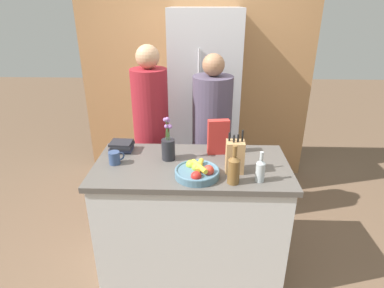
# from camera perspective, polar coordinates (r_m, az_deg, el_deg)

# --- Properties ---
(ground_plane) EXTENTS (14.00, 14.00, 0.00)m
(ground_plane) POSITION_cam_1_polar(r_m,az_deg,el_deg) (2.87, -0.06, -20.23)
(ground_plane) COLOR brown
(kitchen_island) EXTENTS (1.41, 0.70, 0.93)m
(kitchen_island) POSITION_cam_1_polar(r_m,az_deg,el_deg) (2.57, -0.07, -12.77)
(kitchen_island) COLOR silver
(kitchen_island) RESTS_ON ground_plane
(back_wall_wood) EXTENTS (2.61, 0.12, 2.60)m
(back_wall_wood) POSITION_cam_1_polar(r_m,az_deg,el_deg) (3.75, 0.81, 13.21)
(back_wall_wood) COLOR #AD7A4C
(back_wall_wood) RESTS_ON ground_plane
(refrigerator) EXTENTS (0.71, 0.63, 1.95)m
(refrigerator) POSITION_cam_1_polar(r_m,az_deg,el_deg) (3.48, 2.13, 6.85)
(refrigerator) COLOR #B7B7BC
(refrigerator) RESTS_ON ground_plane
(fruit_bowl) EXTENTS (0.30, 0.30, 0.10)m
(fruit_bowl) POSITION_cam_1_polar(r_m,az_deg,el_deg) (2.15, 0.97, -4.94)
(fruit_bowl) COLOR slate
(fruit_bowl) RESTS_ON kitchen_island
(knife_block) EXTENTS (0.12, 0.10, 0.30)m
(knife_block) POSITION_cam_1_polar(r_m,az_deg,el_deg) (2.19, 7.63, -2.20)
(knife_block) COLOR tan
(knife_block) RESTS_ON kitchen_island
(flower_vase) EXTENTS (0.10, 0.10, 0.34)m
(flower_vase) POSITION_cam_1_polar(r_m,az_deg,el_deg) (2.36, -4.24, -0.51)
(flower_vase) COLOR #232328
(flower_vase) RESTS_ON kitchen_island
(cereal_box) EXTENTS (0.17, 0.08, 0.27)m
(cereal_box) POSITION_cam_1_polar(r_m,az_deg,el_deg) (2.44, 4.69, 1.25)
(cereal_box) COLOR red
(cereal_box) RESTS_ON kitchen_island
(coffee_mug) EXTENTS (0.11, 0.09, 0.09)m
(coffee_mug) POSITION_cam_1_polar(r_m,az_deg,el_deg) (2.37, -13.56, -2.39)
(coffee_mug) COLOR #334770
(coffee_mug) RESTS_ON kitchen_island
(book_stack) EXTENTS (0.18, 0.16, 0.08)m
(book_stack) POSITION_cam_1_polar(r_m,az_deg,el_deg) (2.56, -12.36, -0.39)
(book_stack) COLOR #2D334C
(book_stack) RESTS_ON kitchen_island
(bottle_oil) EXTENTS (0.06, 0.06, 0.21)m
(bottle_oil) POSITION_cam_1_polar(r_m,az_deg,el_deg) (2.12, 12.04, -4.50)
(bottle_oil) COLOR #B2BCC1
(bottle_oil) RESTS_ON kitchen_island
(bottle_vinegar) EXTENTS (0.08, 0.08, 0.26)m
(bottle_vinegar) POSITION_cam_1_polar(r_m,az_deg,el_deg) (2.06, 7.44, -4.36)
(bottle_vinegar) COLOR brown
(bottle_vinegar) RESTS_ON kitchen_island
(person_at_sink) EXTENTS (0.31, 0.31, 1.69)m
(person_at_sink) POSITION_cam_1_polar(r_m,az_deg,el_deg) (2.89, -7.22, 2.65)
(person_at_sink) COLOR #383842
(person_at_sink) RESTS_ON ground_plane
(person_in_blue) EXTENTS (0.35, 0.35, 1.62)m
(person_in_blue) POSITION_cam_1_polar(r_m,az_deg,el_deg) (2.91, 3.51, 1.81)
(person_in_blue) COLOR #383842
(person_in_blue) RESTS_ON ground_plane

